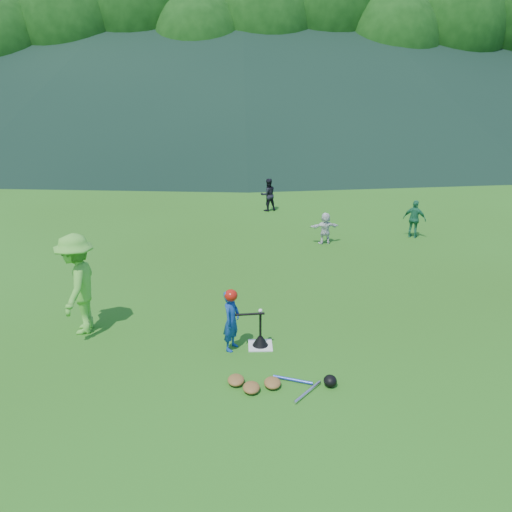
{
  "coord_description": "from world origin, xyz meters",
  "views": [
    {
      "loc": [
        -0.35,
        -8.27,
        4.83
      ],
      "look_at": [
        0.0,
        2.5,
        0.9
      ],
      "focal_mm": 35.0,
      "sensor_mm": 36.0,
      "label": 1
    }
  ],
  "objects_px": {
    "home_plate": "(260,345)",
    "adult_coach": "(78,284)",
    "fielder_b": "(268,195)",
    "equipment_pile": "(273,383)",
    "fielder_d": "(325,228)",
    "batting_tee": "(260,340)",
    "fielder_c": "(415,219)",
    "batter_child": "(231,321)"
  },
  "relations": [
    {
      "from": "home_plate",
      "to": "adult_coach",
      "type": "height_order",
      "value": "adult_coach"
    },
    {
      "from": "fielder_b",
      "to": "equipment_pile",
      "type": "distance_m",
      "value": 11.3
    },
    {
      "from": "adult_coach",
      "to": "fielder_d",
      "type": "height_order",
      "value": "adult_coach"
    },
    {
      "from": "home_plate",
      "to": "fielder_d",
      "type": "relative_size",
      "value": 0.47
    },
    {
      "from": "home_plate",
      "to": "batting_tee",
      "type": "bearing_deg",
      "value": 0.0
    },
    {
      "from": "fielder_b",
      "to": "equipment_pile",
      "type": "relative_size",
      "value": 0.68
    },
    {
      "from": "fielder_b",
      "to": "fielder_d",
      "type": "xyz_separation_m",
      "value": [
        1.5,
        -3.94,
        -0.13
      ]
    },
    {
      "from": "fielder_c",
      "to": "adult_coach",
      "type": "bearing_deg",
      "value": 65.49
    },
    {
      "from": "batting_tee",
      "to": "equipment_pile",
      "type": "xyz_separation_m",
      "value": [
        0.15,
        -1.31,
        -0.06
      ]
    },
    {
      "from": "adult_coach",
      "to": "fielder_b",
      "type": "height_order",
      "value": "adult_coach"
    },
    {
      "from": "home_plate",
      "to": "fielder_c",
      "type": "height_order",
      "value": "fielder_c"
    },
    {
      "from": "home_plate",
      "to": "batter_child",
      "type": "relative_size",
      "value": 0.38
    },
    {
      "from": "fielder_c",
      "to": "equipment_pile",
      "type": "distance_m",
      "value": 9.28
    },
    {
      "from": "fielder_b",
      "to": "equipment_pile",
      "type": "height_order",
      "value": "fielder_b"
    },
    {
      "from": "adult_coach",
      "to": "batting_tee",
      "type": "height_order",
      "value": "adult_coach"
    },
    {
      "from": "batter_child",
      "to": "fielder_c",
      "type": "distance_m",
      "value": 8.67
    },
    {
      "from": "equipment_pile",
      "to": "adult_coach",
      "type": "bearing_deg",
      "value": 150.87
    },
    {
      "from": "fielder_d",
      "to": "fielder_c",
      "type": "bearing_deg",
      "value": -178.84
    },
    {
      "from": "fielder_b",
      "to": "adult_coach",
      "type": "bearing_deg",
      "value": 46.33
    },
    {
      "from": "fielder_d",
      "to": "batting_tee",
      "type": "xyz_separation_m",
      "value": [
        -2.2,
        -6.02,
        -0.35
      ]
    },
    {
      "from": "home_plate",
      "to": "equipment_pile",
      "type": "distance_m",
      "value": 1.32
    },
    {
      "from": "home_plate",
      "to": "adult_coach",
      "type": "relative_size",
      "value": 0.22
    },
    {
      "from": "home_plate",
      "to": "fielder_b",
      "type": "bearing_deg",
      "value": 86.01
    },
    {
      "from": "adult_coach",
      "to": "fielder_b",
      "type": "distance_m",
      "value": 10.16
    },
    {
      "from": "adult_coach",
      "to": "fielder_d",
      "type": "xyz_separation_m",
      "value": [
        5.71,
        5.3,
        -0.52
      ]
    },
    {
      "from": "batter_child",
      "to": "batting_tee",
      "type": "height_order",
      "value": "batter_child"
    },
    {
      "from": "fielder_c",
      "to": "fielder_d",
      "type": "relative_size",
      "value": 1.23
    },
    {
      "from": "fielder_b",
      "to": "batter_child",
      "type": "bearing_deg",
      "value": 63.84
    },
    {
      "from": "batter_child",
      "to": "fielder_b",
      "type": "distance_m",
      "value": 10.11
    },
    {
      "from": "batter_child",
      "to": "fielder_d",
      "type": "height_order",
      "value": "batter_child"
    },
    {
      "from": "batter_child",
      "to": "adult_coach",
      "type": "bearing_deg",
      "value": 99.73
    },
    {
      "from": "fielder_c",
      "to": "batting_tee",
      "type": "height_order",
      "value": "fielder_c"
    },
    {
      "from": "adult_coach",
      "to": "fielder_b",
      "type": "bearing_deg",
      "value": 154.5
    },
    {
      "from": "home_plate",
      "to": "fielder_d",
      "type": "distance_m",
      "value": 6.43
    },
    {
      "from": "fielder_b",
      "to": "fielder_c",
      "type": "relative_size",
      "value": 1.02
    },
    {
      "from": "adult_coach",
      "to": "equipment_pile",
      "type": "height_order",
      "value": "adult_coach"
    },
    {
      "from": "equipment_pile",
      "to": "fielder_b",
      "type": "bearing_deg",
      "value": 87.22
    },
    {
      "from": "adult_coach",
      "to": "equipment_pile",
      "type": "distance_m",
      "value": 4.29
    },
    {
      "from": "fielder_d",
      "to": "equipment_pile",
      "type": "xyz_separation_m",
      "value": [
        -2.05,
        -7.33,
        -0.42
      ]
    },
    {
      "from": "fielder_d",
      "to": "equipment_pile",
      "type": "bearing_deg",
      "value": 65.43
    },
    {
      "from": "home_plate",
      "to": "batter_child",
      "type": "distance_m",
      "value": 0.79
    },
    {
      "from": "batting_tee",
      "to": "fielder_d",
      "type": "bearing_deg",
      "value": 69.95
    }
  ]
}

